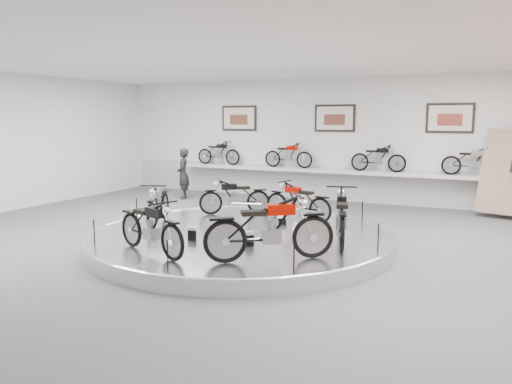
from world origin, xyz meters
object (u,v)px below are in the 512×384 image
at_px(bike_b, 298,201).
at_px(bike_f, 270,228).
at_px(shelf, 331,171).
at_px(bike_d, 158,204).
at_px(visitor, 183,174).
at_px(bike_c, 235,196).
at_px(display_platform, 240,239).
at_px(bike_a, 341,216).
at_px(bike_e, 151,226).

height_order(bike_b, bike_f, bike_f).
bearing_deg(shelf, bike_f, -79.91).
relative_size(bike_d, visitor, 0.98).
distance_m(shelf, bike_d, 6.88).
height_order(bike_c, bike_d, bike_d).
bearing_deg(bike_c, visitor, -75.29).
bearing_deg(visitor, bike_b, 27.98).
height_order(bike_f, visitor, visitor).
distance_m(display_platform, bike_a, 2.28).
height_order(bike_d, visitor, visitor).
distance_m(display_platform, bike_d, 2.08).
xyz_separation_m(display_platform, bike_c, (-1.08, 1.76, 0.60)).
distance_m(bike_d, bike_e, 2.41).
relative_size(bike_c, visitor, 0.89).
bearing_deg(bike_c, bike_f, 91.11).
bearing_deg(bike_b, bike_d, 49.58).
distance_m(bike_a, bike_c, 3.68).
xyz_separation_m(bike_b, bike_e, (-1.28, -3.93, 0.04)).
bearing_deg(display_platform, visitor, 134.12).
height_order(bike_e, visitor, visitor).
height_order(bike_c, bike_f, bike_f).
height_order(shelf, visitor, visitor).
bearing_deg(display_platform, bike_a, 1.06).
relative_size(bike_d, bike_f, 0.86).
xyz_separation_m(bike_a, bike_f, (-0.73, -1.74, 0.04)).
bearing_deg(display_platform, shelf, 90.00).
bearing_deg(bike_f, bike_c, 88.32).
bearing_deg(visitor, bike_a, 23.24).
bearing_deg(bike_e, bike_f, 33.98).
relative_size(shelf, bike_f, 5.76).
distance_m(shelf, visitor, 4.93).
relative_size(bike_f, visitor, 1.13).
relative_size(bike_e, visitor, 0.99).
bearing_deg(bike_d, bike_f, 42.58).
bearing_deg(shelf, bike_b, -82.25).
xyz_separation_m(bike_a, bike_d, (-4.15, -0.23, -0.04)).
distance_m(bike_b, bike_d, 3.24).
bearing_deg(bike_c, bike_a, 117.16).
relative_size(display_platform, bike_b, 4.13).
bearing_deg(bike_e, display_platform, 94.13).
distance_m(bike_b, bike_c, 1.71).
bearing_deg(shelf, bike_a, -71.13).
bearing_deg(visitor, bike_c, 17.79).
bearing_deg(shelf, bike_c, -103.06).
relative_size(display_platform, shelf, 0.58).
relative_size(shelf, visitor, 6.50).
distance_m(bike_a, bike_d, 4.15).
relative_size(bike_c, bike_d, 0.92).
relative_size(display_platform, bike_a, 3.58).
height_order(bike_b, bike_c, bike_b).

